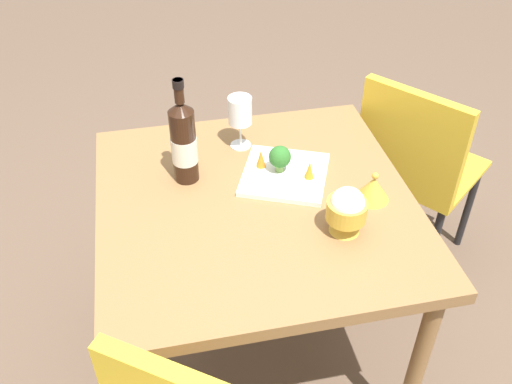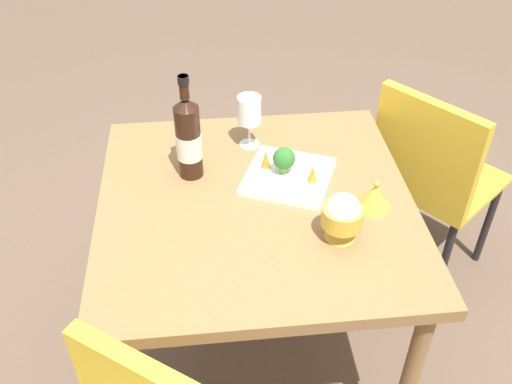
{
  "view_description": "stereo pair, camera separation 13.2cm",
  "coord_description": "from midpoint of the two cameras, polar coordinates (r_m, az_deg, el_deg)",
  "views": [
    {
      "loc": [
        0.26,
        1.25,
        1.8
      ],
      "look_at": [
        0.0,
        0.0,
        0.75
      ],
      "focal_mm": 40.16,
      "sensor_mm": 36.0,
      "label": 1
    },
    {
      "loc": [
        0.13,
        1.27,
        1.8
      ],
      "look_at": [
        0.0,
        0.0,
        0.75
      ],
      "focal_mm": 40.16,
      "sensor_mm": 36.0,
      "label": 2
    }
  ],
  "objects": [
    {
      "name": "ground_plane",
      "position": [
        2.2,
        -1.78,
        -15.43
      ],
      "size": [
        8.0,
        8.0,
        0.0
      ],
      "primitive_type": "plane",
      "color": "brown"
    },
    {
      "name": "dining_table",
      "position": [
        1.72,
        -2.2,
        -2.95
      ],
      "size": [
        0.92,
        0.92,
        0.72
      ],
      "color": "olive",
      "rests_on": "ground_plane"
    },
    {
      "name": "chair_by_wall",
      "position": [
        2.21,
        13.87,
        2.97
      ],
      "size": [
        0.56,
        0.56,
        0.85
      ],
      "rotation": [
        0.0,
        0.0,
        2.24
      ],
      "color": "gold",
      "rests_on": "ground_plane"
    },
    {
      "name": "wine_bottle",
      "position": [
        1.69,
        -9.45,
        4.88
      ],
      "size": [
        0.08,
        0.08,
        0.33
      ],
      "color": "black",
      "rests_on": "dining_table"
    },
    {
      "name": "wine_glass",
      "position": [
        1.82,
        -3.7,
        7.92
      ],
      "size": [
        0.08,
        0.08,
        0.18
      ],
      "color": "white",
      "rests_on": "dining_table"
    },
    {
      "name": "rice_bowl",
      "position": [
        1.53,
        6.59,
        -1.86
      ],
      "size": [
        0.11,
        0.11,
        0.14
      ],
      "color": "gold",
      "rests_on": "dining_table"
    },
    {
      "name": "rice_bowl_lid",
      "position": [
        1.67,
        9.39,
        0.3
      ],
      "size": [
        0.1,
        0.1,
        0.09
      ],
      "color": "gold",
      "rests_on": "dining_table"
    },
    {
      "name": "serving_plate",
      "position": [
        1.75,
        0.72,
        1.7
      ],
      "size": [
        0.33,
        0.33,
        0.02
      ],
      "rotation": [
        0.0,
        0.0,
        -0.4
      ],
      "color": "white",
      "rests_on": "dining_table"
    },
    {
      "name": "broccoli_floret",
      "position": [
        1.72,
        0.2,
        3.4
      ],
      "size": [
        0.07,
        0.07,
        0.09
      ],
      "color": "#729E4C",
      "rests_on": "serving_plate"
    },
    {
      "name": "carrot_garnish_left",
      "position": [
        1.71,
        3.16,
        2.16
      ],
      "size": [
        0.03,
        0.03,
        0.06
      ],
      "color": "orange",
      "rests_on": "serving_plate"
    },
    {
      "name": "carrot_garnish_right",
      "position": [
        1.75,
        -1.67,
        3.32
      ],
      "size": [
        0.03,
        0.03,
        0.06
      ],
      "color": "orange",
      "rests_on": "serving_plate"
    }
  ]
}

